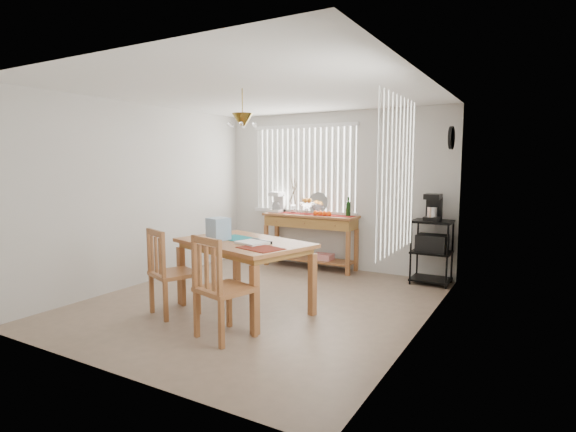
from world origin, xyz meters
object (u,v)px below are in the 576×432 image
Objects in this scene: dining_table at (244,249)px; chair_left at (170,273)px; cart_items at (433,208)px; sideboard at (311,228)px; chair_right at (221,288)px; wire_cart at (432,246)px.

dining_table is 0.89m from chair_left.
cart_items is at bearing 51.40° from chair_left.
chair_right is at bearing -78.84° from sideboard.
sideboard is 0.91× the size of dining_table.
cart_items is at bearing 54.09° from dining_table.
wire_cart is at bearing -0.36° from sideboard.
wire_cart is 0.53× the size of dining_table.
chair_right is at bearing -16.39° from chair_left.
chair_right is (-1.35, -3.18, -0.05)m from wire_cart.
dining_table is at bearing 111.16° from chair_right.
chair_right reaches higher than sideboard.
sideboard is 2.03m from cart_items.
dining_table is at bearing -82.74° from sideboard.
chair_left is at bearing -137.69° from dining_table.
dining_table is (-1.69, -2.33, -0.37)m from cart_items.
cart_items is 2.90m from dining_table.
dining_table is (0.30, -2.33, 0.05)m from sideboard.
chair_left is 0.96× the size of chair_right.
chair_left is at bearing -128.60° from cart_items.
wire_cart is (1.98, -0.01, -0.12)m from sideboard.
dining_table is at bearing -125.91° from cart_items.
chair_left reaches higher than dining_table.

